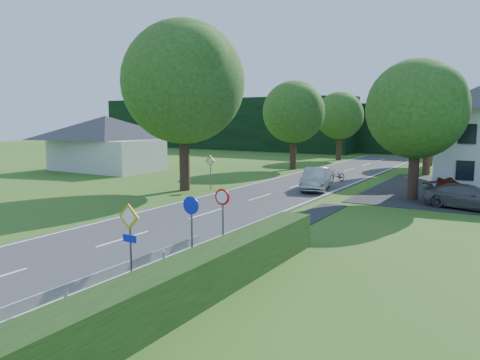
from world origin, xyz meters
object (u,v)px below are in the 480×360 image
Objects in this scene: moving_car at (316,179)px; motorcycle at (337,176)px; parked_car_grey at (468,197)px; streetlight at (415,127)px; parked_car_red at (468,181)px; parked_car_silver_a at (478,179)px.

motorcycle is (-0.13, 4.72, -0.29)m from moving_car.
motorcycle is 12.01m from parked_car_grey.
streetlight is at bearing -1.16° from moving_car.
parked_car_red is (9.34, -0.32, 0.25)m from motorcycle.
streetlight is 1.73× the size of parked_car_grey.
motorcycle is at bearing 68.54° from parked_car_red.
moving_car is 1.09× the size of parked_car_red.
parked_car_red reaches higher than parked_car_silver_a.
moving_car is at bearing 107.96° from parked_car_silver_a.
moving_car is at bearing 96.06° from parked_car_red.
parked_car_grey is (9.76, -2.09, -0.10)m from moving_car.
parked_car_silver_a is at bearing 32.97° from motorcycle.
motorcycle is 9.35m from parked_car_red.
streetlight reaches higher than parked_car_grey.
streetlight is 4.38× the size of motorcycle.
parked_car_grey is at bearing -12.86° from motorcycle.
parked_car_grey is at bearing -43.97° from streetlight.
parked_car_grey reaches higher than motorcycle.
parked_car_silver_a is (0.46, 2.27, -0.05)m from parked_car_red.
parked_car_red reaches higher than motorcycle.
streetlight is at bearing 114.72° from parked_car_red.
parked_car_silver_a is at bearing 56.08° from streetlight.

